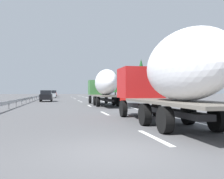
{
  "coord_description": "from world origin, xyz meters",
  "views": [
    {
      "loc": [
        -6.63,
        1.4,
        1.6
      ],
      "look_at": [
        23.37,
        -4.56,
        1.84
      ],
      "focal_mm": 41.87,
      "sensor_mm": 36.0,
      "label": 1
    }
  ],
  "objects": [
    {
      "name": "ground_plane",
      "position": [
        40.0,
        0.0,
        0.0
      ],
      "size": [
        260.0,
        260.0,
        0.0
      ],
      "primitive_type": "plane",
      "color": "#4C4C4F"
    },
    {
      "name": "lane_stripe_5",
      "position": [
        50.97,
        -1.8,
        0.0
      ],
      "size": [
        3.2,
        0.2,
        0.01
      ],
      "primitive_type": "cube",
      "color": "white",
      "rests_on": "ground_plane"
    },
    {
      "name": "road_sign",
      "position": [
        48.82,
        -6.7,
        2.03
      ],
      "size": [
        0.1,
        0.9,
        2.92
      ],
      "color": "gray",
      "rests_on": "ground_plane"
    },
    {
      "name": "truck_lead",
      "position": [
        23.27,
        -3.6,
        2.36
      ],
      "size": [
        13.9,
        2.55,
        4.06
      ],
      "color": "#387038",
      "rests_on": "ground_plane"
    },
    {
      "name": "car_black_suv",
      "position": [
        36.33,
        3.6,
        0.92
      ],
      "size": [
        4.73,
        1.86,
        1.79
      ],
      "color": "black",
      "rests_on": "ground_plane"
    },
    {
      "name": "lane_stripe_4",
      "position": [
        39.26,
        -1.8,
        0.0
      ],
      "size": [
        3.2,
        0.2,
        0.01
      ],
      "primitive_type": "cube",
      "color": "white",
      "rests_on": "ground_plane"
    },
    {
      "name": "lane_stripe_3",
      "position": [
        33.97,
        -1.8,
        0.0
      ],
      "size": [
        3.2,
        0.2,
        0.01
      ],
      "primitive_type": "cube",
      "color": "white",
      "rests_on": "ground_plane"
    },
    {
      "name": "car_red_compact",
      "position": [
        81.2,
        3.53,
        0.98
      ],
      "size": [
        4.41,
        1.82,
        1.99
      ],
      "color": "red",
      "rests_on": "ground_plane"
    },
    {
      "name": "guardrail_median",
      "position": [
        43.0,
        6.0,
        0.58
      ],
      "size": [
        94.0,
        0.1,
        0.76
      ],
      "color": "#9EA0A5",
      "rests_on": "ground_plane"
    },
    {
      "name": "tree_1",
      "position": [
        60.71,
        -12.87,
        4.1
      ],
      "size": [
        2.87,
        2.87,
        6.79
      ],
      "color": "#472D19",
      "rests_on": "ground_plane"
    },
    {
      "name": "truck_trailing",
      "position": [
        4.75,
        -3.6,
        2.37
      ],
      "size": [
        12.02,
        2.55,
        4.14
      ],
      "color": "#B21919",
      "rests_on": "ground_plane"
    },
    {
      "name": "lane_stripe_0",
      "position": [
        2.0,
        -1.8,
        0.0
      ],
      "size": [
        3.2,
        0.2,
        0.01
      ],
      "primitive_type": "cube",
      "color": "white",
      "rests_on": "ground_plane"
    },
    {
      "name": "lane_stripe_2",
      "position": [
        22.53,
        -1.8,
        0.0
      ],
      "size": [
        3.2,
        0.2,
        0.01
      ],
      "primitive_type": "cube",
      "color": "white",
      "rests_on": "ground_plane"
    },
    {
      "name": "car_silver_hatch",
      "position": [
        60.49,
        3.36,
        0.94
      ],
      "size": [
        4.11,
        1.88,
        1.88
      ],
      "color": "#ADB2B7",
      "rests_on": "ground_plane"
    },
    {
      "name": "lane_stripe_1",
      "position": [
        12.2,
        -1.8,
        0.0
      ],
      "size": [
        3.2,
        0.2,
        0.01
      ],
      "primitive_type": "cube",
      "color": "white",
      "rests_on": "ground_plane"
    },
    {
      "name": "car_white_van",
      "position": [
        92.09,
        3.6,
        0.99
      ],
      "size": [
        4.71,
        1.87,
        1.99
      ],
      "color": "white",
      "rests_on": "ground_plane"
    },
    {
      "name": "tree_2",
      "position": [
        35.19,
        -11.87,
        4.19
      ],
      "size": [
        2.87,
        2.87,
        7.06
      ],
      "color": "#472D19",
      "rests_on": "ground_plane"
    },
    {
      "name": "lane_stripe_6",
      "position": [
        57.84,
        -1.8,
        0.0
      ],
      "size": [
        3.2,
        0.2,
        0.01
      ],
      "primitive_type": "cube",
      "color": "white",
      "rests_on": "ground_plane"
    },
    {
      "name": "tree_0",
      "position": [
        46.38,
        -12.45,
        3.22
      ],
      "size": [
        2.94,
        2.94,
        5.26
      ],
      "color": "#472D19",
      "rests_on": "ground_plane"
    },
    {
      "name": "edge_line_right",
      "position": [
        45.0,
        -5.5,
        0.0
      ],
      "size": [
        110.0,
        0.2,
        0.01
      ],
      "primitive_type": "cube",
      "color": "white",
      "rests_on": "ground_plane"
    },
    {
      "name": "lane_stripe_7",
      "position": [
        71.15,
        -1.8,
        0.0
      ],
      "size": [
        3.2,
        0.2,
        0.01
      ],
      "primitive_type": "cube",
      "color": "white",
      "rests_on": "ground_plane"
    }
  ]
}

